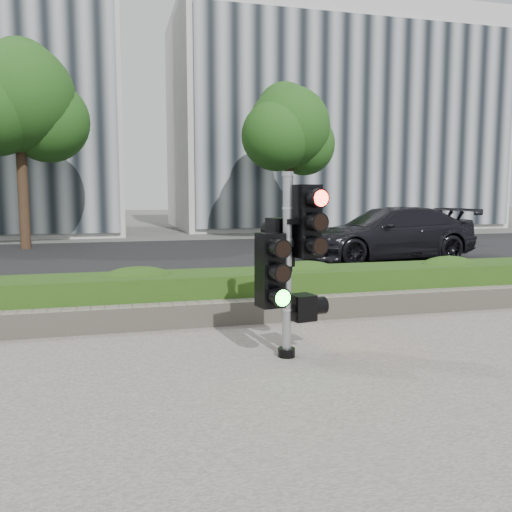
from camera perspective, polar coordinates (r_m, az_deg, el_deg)
ground at (r=6.29m, az=0.14°, el=-11.40°), size 120.00×120.00×0.00m
sidewalk at (r=4.11m, az=9.91°, el=-21.52°), size 16.00×11.00×0.03m
road at (r=15.97m, az=-9.20°, el=-0.43°), size 60.00×13.00×0.02m
curb at (r=9.25m, az=-4.94°, el=-5.17°), size 60.00×0.25×0.12m
stone_wall at (r=8.02m, az=-3.40°, el=-5.96°), size 12.00×0.32×0.34m
hedge at (r=8.62m, az=-4.27°, el=-3.94°), size 12.00×1.00×0.68m
building_right at (r=33.48m, az=7.45°, el=13.51°), size 18.00×10.00×12.00m
tree_left at (r=20.78m, az=-23.73°, el=14.64°), size 4.61×4.03×7.34m
tree_right at (r=22.60m, az=3.44°, el=13.04°), size 4.10×3.58×6.53m
traffic_signal at (r=6.30m, az=3.39°, el=0.03°), size 0.78×0.63×2.16m
car_dark at (r=16.24m, az=13.70°, el=2.33°), size 5.44×2.59×1.53m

